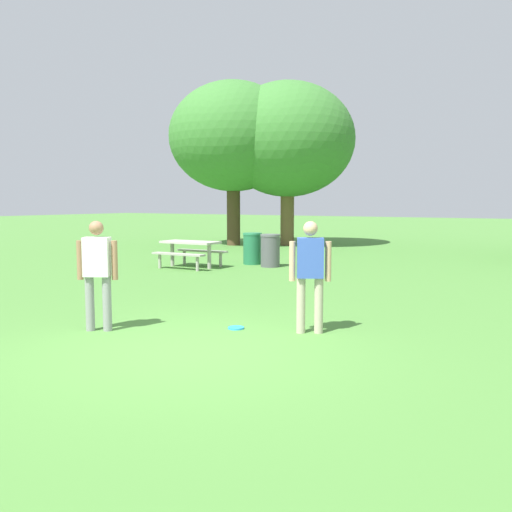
# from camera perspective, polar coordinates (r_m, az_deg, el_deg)

# --- Properties ---
(ground_plane) EXTENTS (120.00, 120.00, 0.00)m
(ground_plane) POSITION_cam_1_polar(r_m,az_deg,el_deg) (7.22, -7.39, -9.81)
(ground_plane) COLOR #4C8438
(person_thrower) EXTENTS (0.55, 0.38, 1.64)m
(person_thrower) POSITION_cam_1_polar(r_m,az_deg,el_deg) (8.43, -16.17, -1.21)
(person_thrower) COLOR gray
(person_thrower) RESTS_ON ground
(person_catcher) EXTENTS (0.55, 0.38, 1.64)m
(person_catcher) POSITION_cam_1_polar(r_m,az_deg,el_deg) (7.99, 5.65, -1.39)
(person_catcher) COLOR #B7AD93
(person_catcher) RESTS_ON ground
(frisbee) EXTENTS (0.25, 0.25, 0.03)m
(frisbee) POSITION_cam_1_polar(r_m,az_deg,el_deg) (8.38, -2.10, -7.48)
(frisbee) COLOR #2D9EDB
(frisbee) RESTS_ON ground
(picnic_table_near) EXTENTS (1.74, 1.47, 0.77)m
(picnic_table_near) POSITION_cam_1_polar(r_m,az_deg,el_deg) (16.00, -6.84, 0.80)
(picnic_table_near) COLOR #B2ADA3
(picnic_table_near) RESTS_ON ground
(trash_can_beside_table) EXTENTS (0.59, 0.59, 0.96)m
(trash_can_beside_table) POSITION_cam_1_polar(r_m,az_deg,el_deg) (16.09, 1.49, 0.58)
(trash_can_beside_table) COLOR #515156
(trash_can_beside_table) RESTS_ON ground
(trash_can_further_along) EXTENTS (0.59, 0.59, 0.96)m
(trash_can_further_along) POSITION_cam_1_polar(r_m,az_deg,el_deg) (16.76, -0.38, 0.79)
(trash_can_further_along) COLOR #237047
(trash_can_further_along) RESTS_ON ground
(tree_tall_left) EXTENTS (5.52, 5.52, 7.03)m
(tree_tall_left) POSITION_cam_1_polar(r_m,az_deg,el_deg) (24.14, -2.39, 12.25)
(tree_tall_left) COLOR #4C3823
(tree_tall_left) RESTS_ON ground
(tree_broad_center) EXTENTS (5.76, 5.76, 7.00)m
(tree_broad_center) POSITION_cam_1_polar(r_m,az_deg,el_deg) (24.09, 3.32, 11.94)
(tree_broad_center) COLOR brown
(tree_broad_center) RESTS_ON ground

